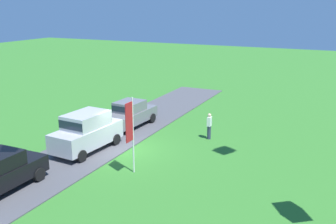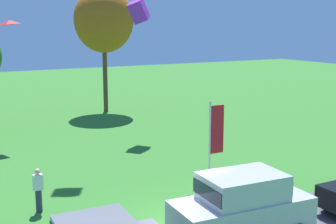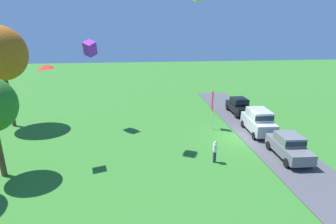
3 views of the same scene
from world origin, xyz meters
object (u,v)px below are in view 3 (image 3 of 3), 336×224
at_px(flag_banner, 213,104).
at_px(tree_far_left, 1,54).
at_px(car_sedan_mid_row, 289,145).
at_px(kite_box_trailing_tail, 90,48).
at_px(car_sedan_far_end, 239,105).
at_px(car_suv_by_flagpole, 258,120).
at_px(person_watching_sky, 215,152).
at_px(kite_diamond_over_trees, 45,67).

bearing_deg(flag_banner, tree_far_left, 80.99).
bearing_deg(car_sedan_mid_row, kite_box_trailing_tail, 60.26).
bearing_deg(kite_box_trailing_tail, car_sedan_far_end, -82.56).
relative_size(car_suv_by_flagpole, flag_banner, 1.18).
bearing_deg(car_suv_by_flagpole, person_watching_sky, 131.65).
xyz_separation_m(car_sedan_far_end, person_watching_sky, (-11.11, 6.21, -0.16)).
bearing_deg(kite_box_trailing_tail, flag_banner, -100.70).
xyz_separation_m(person_watching_sky, tree_far_left, (10.00, 18.35, 6.48)).
relative_size(car_suv_by_flagpole, car_sedan_far_end, 1.07).
height_order(tree_far_left, flag_banner, tree_far_left).
relative_size(person_watching_sky, tree_far_left, 0.17).
height_order(car_suv_by_flagpole, kite_diamond_over_trees, kite_diamond_over_trees).
bearing_deg(car_sedan_mid_row, car_sedan_far_end, -1.83).
bearing_deg(tree_far_left, kite_diamond_over_trees, -141.88).
xyz_separation_m(car_sedan_mid_row, flag_banner, (6.79, 4.11, 1.50)).
xyz_separation_m(car_suv_by_flagpole, car_sedan_far_end, (5.98, -0.44, -0.25)).
height_order(car_sedan_mid_row, person_watching_sky, car_sedan_mid_row).
xyz_separation_m(person_watching_sky, kite_box_trailing_tail, (9.01, 9.89, 6.96)).
bearing_deg(flag_banner, kite_diamond_over_trees, 111.53).
bearing_deg(kite_box_trailing_tail, car_sedan_mid_row, -119.74).
relative_size(flag_banner, kite_diamond_over_trees, 4.01).
bearing_deg(car_suv_by_flagpole, flag_banner, 67.27).
height_order(car_sedan_far_end, kite_box_trailing_tail, kite_box_trailing_tail).
height_order(car_suv_by_flagpole, car_sedan_far_end, car_suv_by_flagpole).
bearing_deg(person_watching_sky, car_suv_by_flagpole, -48.35).
relative_size(car_sedan_far_end, person_watching_sky, 2.57).
height_order(car_sedan_mid_row, car_sedan_far_end, same).
bearing_deg(person_watching_sky, kite_diamond_over_trees, 82.62).
relative_size(person_watching_sky, flag_banner, 0.43).
distance_m(car_sedan_mid_row, kite_diamond_over_trees, 18.63).
bearing_deg(flag_banner, kite_box_trailing_tail, 79.30).
distance_m(car_sedan_far_end, tree_far_left, 25.37).
relative_size(car_sedan_mid_row, car_suv_by_flagpole, 0.95).
distance_m(car_sedan_far_end, flag_banner, 6.37).
distance_m(car_suv_by_flagpole, flag_banner, 4.53).
relative_size(tree_far_left, flag_banner, 2.49).
height_order(car_suv_by_flagpole, flag_banner, flag_banner).
distance_m(car_sedan_mid_row, flag_banner, 8.08).
xyz_separation_m(car_suv_by_flagpole, person_watching_sky, (-5.13, 5.77, -0.42)).
bearing_deg(person_watching_sky, kite_box_trailing_tail, 47.65).
relative_size(car_suv_by_flagpole, person_watching_sky, 2.76).
xyz_separation_m(car_sedan_mid_row, car_suv_by_flagpole, (5.11, 0.09, 0.25)).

